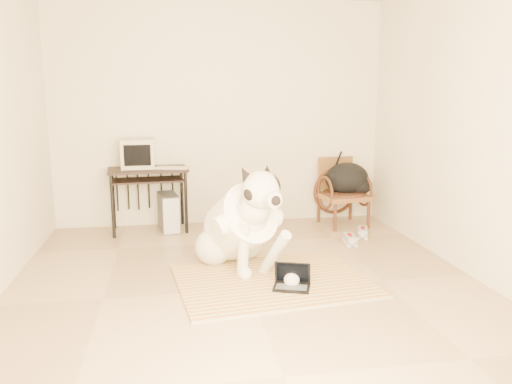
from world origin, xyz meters
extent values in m
plane|color=tan|center=(0.00, 0.00, 0.00)|extent=(4.50, 4.50, 0.00)
plane|color=beige|center=(0.00, 2.25, 1.35)|extent=(4.50, 0.00, 4.50)
plane|color=beige|center=(0.00, -2.25, 1.35)|extent=(4.50, 0.00, 4.50)
plane|color=beige|center=(2.00, 0.00, 1.35)|extent=(0.00, 4.50, 4.50)
cube|color=orange|center=(0.29, -0.35, 0.01)|extent=(1.63, 0.44, 0.02)
cube|color=#347835|center=(0.26, -0.10, 0.01)|extent=(1.63, 0.44, 0.02)
cube|color=#513D70|center=(0.23, 0.14, 0.01)|extent=(1.63, 0.44, 0.02)
cube|color=yellow|center=(0.20, 0.38, 0.01)|extent=(1.63, 0.44, 0.02)
cube|color=tan|center=(0.17, 0.63, 0.01)|extent=(1.63, 0.44, 0.02)
sphere|color=silver|center=(-0.23, 0.66, 0.18)|extent=(0.36, 0.36, 0.36)
sphere|color=silver|center=(0.09, 0.79, 0.18)|extent=(0.36, 0.36, 0.36)
ellipsoid|color=silver|center=(-0.07, 0.71, 0.20)|extent=(0.44, 0.40, 0.36)
ellipsoid|color=silver|center=(0.01, 0.51, 0.45)|extent=(0.70, 0.92, 0.77)
cylinder|color=white|center=(0.00, 0.52, 0.45)|extent=(0.74, 0.83, 0.70)
sphere|color=silver|center=(0.09, 0.30, 0.62)|extent=(0.30, 0.30, 0.30)
sphere|color=silver|center=(0.13, 0.19, 0.80)|extent=(0.33, 0.33, 0.33)
ellipsoid|color=black|center=(0.18, 0.21, 0.82)|extent=(0.25, 0.29, 0.24)
cylinder|color=silver|center=(0.18, 0.06, 0.75)|extent=(0.19, 0.21, 0.14)
sphere|color=black|center=(0.22, -0.03, 0.75)|extent=(0.08, 0.08, 0.08)
cone|color=black|center=(0.01, 0.22, 0.93)|extent=(0.18, 0.18, 0.20)
cone|color=black|center=(0.21, 0.30, 0.93)|extent=(0.17, 0.20, 0.20)
torus|color=white|center=(0.10, 0.28, 0.67)|extent=(0.32, 0.24, 0.26)
cylinder|color=silver|center=(-0.01, 0.24, 0.26)|extent=(0.14, 0.17, 0.49)
cylinder|color=silver|center=(0.25, 0.19, 0.23)|extent=(0.25, 0.45, 0.50)
sphere|color=silver|center=(0.00, 0.22, 0.05)|extent=(0.13, 0.13, 0.13)
sphere|color=silver|center=(0.36, -0.01, 0.06)|extent=(0.13, 0.13, 0.13)
cone|color=black|center=(-0.20, 1.00, 0.05)|extent=(0.38, 0.44, 0.12)
cube|color=black|center=(0.34, -0.09, 0.03)|extent=(0.35, 0.30, 0.02)
cube|color=#48484A|center=(0.34, -0.09, 0.04)|extent=(0.28, 0.20, 0.00)
cube|color=black|center=(0.37, -0.02, 0.13)|extent=(0.31, 0.17, 0.19)
cube|color=black|center=(0.36, -0.02, 0.13)|extent=(0.27, 0.14, 0.17)
cube|color=black|center=(-0.88, 1.97, 0.73)|extent=(0.93, 0.57, 0.03)
cube|color=black|center=(-0.88, 1.92, 0.62)|extent=(0.83, 0.47, 0.02)
cylinder|color=black|center=(-1.27, 1.73, 0.36)|extent=(0.04, 0.04, 0.72)
cylinder|color=black|center=(-1.30, 2.14, 0.36)|extent=(0.04, 0.04, 0.72)
cylinder|color=black|center=(-0.45, 1.80, 0.36)|extent=(0.04, 0.04, 0.72)
cylinder|color=black|center=(-0.49, 2.22, 0.36)|extent=(0.04, 0.04, 0.72)
cube|color=#BBAF92|center=(-0.99, 2.04, 0.91)|extent=(0.39, 0.37, 0.34)
cube|color=black|center=(-0.98, 1.86, 0.91)|extent=(0.30, 0.02, 0.24)
cube|color=#BBAF92|center=(-0.60, 1.90, 0.76)|extent=(0.39, 0.21, 0.02)
cube|color=#48484A|center=(-0.66, 1.97, 0.22)|extent=(0.26, 0.48, 0.44)
cube|color=silver|center=(-0.62, 1.74, 0.22)|extent=(0.18, 0.04, 0.41)
cube|color=brown|center=(1.45, 1.83, 0.36)|extent=(0.61, 0.59, 0.06)
cylinder|color=#33190E|center=(1.45, 1.83, 0.40)|extent=(0.50, 0.50, 0.04)
cube|color=brown|center=(1.42, 2.07, 0.61)|extent=(0.46, 0.10, 0.41)
cylinder|color=#33190E|center=(1.27, 1.58, 0.17)|extent=(0.04, 0.04, 0.33)
cylinder|color=#33190E|center=(1.20, 2.02, 0.17)|extent=(0.04, 0.04, 0.33)
cylinder|color=#33190E|center=(1.71, 1.64, 0.17)|extent=(0.04, 0.04, 0.33)
cylinder|color=#33190E|center=(1.64, 2.09, 0.17)|extent=(0.04, 0.04, 0.33)
ellipsoid|color=black|center=(1.51, 1.89, 0.57)|extent=(0.53, 0.44, 0.39)
ellipsoid|color=black|center=(1.64, 1.83, 0.49)|extent=(0.33, 0.27, 0.23)
cube|color=white|center=(1.28, 1.09, 0.01)|extent=(0.14, 0.28, 0.02)
cube|color=gray|center=(1.28, 1.09, 0.05)|extent=(0.13, 0.27, 0.08)
cube|color=maroon|center=(1.28, 1.09, 0.08)|extent=(0.06, 0.14, 0.02)
cube|color=white|center=(1.51, 1.33, 0.01)|extent=(0.20, 0.29, 0.03)
cube|color=gray|center=(1.51, 1.33, 0.05)|extent=(0.19, 0.28, 0.08)
cube|color=maroon|center=(1.51, 1.33, 0.08)|extent=(0.09, 0.14, 0.02)
camera|label=1|loc=(-0.59, -3.86, 1.61)|focal=35.00mm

